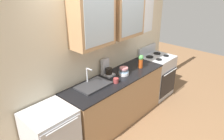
% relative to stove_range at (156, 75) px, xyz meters
% --- Properties ---
extents(ground_plane, '(10.00, 10.00, 0.00)m').
position_rel_stove_range_xyz_m(ground_plane, '(-1.34, -0.00, -0.46)').
color(ground_plane, brown).
extents(back_wall_unit, '(3.78, 0.43, 2.88)m').
position_rel_stove_range_xyz_m(back_wall_unit, '(-1.34, 0.31, 1.10)').
color(back_wall_unit, beige).
rests_on(back_wall_unit, ground_plane).
extents(counter, '(2.04, 0.62, 0.90)m').
position_rel_stove_range_xyz_m(counter, '(-1.34, -0.00, -0.01)').
color(counter, '#A87F56').
rests_on(counter, ground_plane).
extents(stove_range, '(0.66, 0.64, 1.08)m').
position_rel_stove_range_xyz_m(stove_range, '(0.00, 0.00, 0.00)').
color(stove_range, silver).
rests_on(stove_range, ground_plane).
extents(sink_faucet, '(0.54, 0.34, 0.28)m').
position_rel_stove_range_xyz_m(sink_faucet, '(-1.82, 0.07, 0.46)').
color(sink_faucet, '#2D2D30').
rests_on(sink_faucet, counter).
extents(bowl_stack, '(0.18, 0.18, 0.14)m').
position_rel_stove_range_xyz_m(bowl_stack, '(-1.18, -0.02, 0.51)').
color(bowl_stack, white).
rests_on(bowl_stack, counter).
extents(vase, '(0.10, 0.10, 0.25)m').
position_rel_stove_range_xyz_m(vase, '(-0.73, -0.06, 0.58)').
color(vase, '#BF4C19').
rests_on(vase, counter).
extents(cup_near_sink, '(0.12, 0.09, 0.08)m').
position_rel_stove_range_xyz_m(cup_near_sink, '(-1.50, -0.12, 0.49)').
color(cup_near_sink, '#993838').
rests_on(cup_near_sink, counter).
extents(dishwasher, '(0.62, 0.61, 0.90)m').
position_rel_stove_range_xyz_m(dishwasher, '(-2.69, -0.00, -0.01)').
color(dishwasher, silver).
rests_on(dishwasher, ground_plane).
extents(coffee_maker, '(0.17, 0.20, 0.29)m').
position_rel_stove_range_xyz_m(coffee_maker, '(-1.38, 0.19, 0.55)').
color(coffee_maker, '#B7B7BC').
rests_on(coffee_maker, counter).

